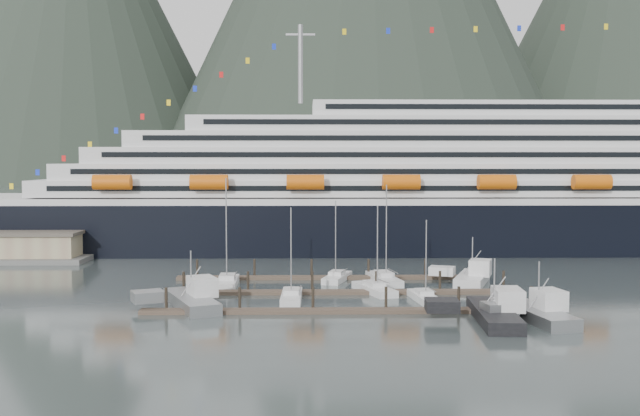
% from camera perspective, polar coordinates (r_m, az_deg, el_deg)
% --- Properties ---
extents(ground, '(1600.00, 1600.00, 0.00)m').
position_cam_1_polar(ground, '(102.00, 3.95, -6.83)').
color(ground, '#414D4C').
rests_on(ground, ground).
extents(mountains, '(870.00, 440.00, 420.00)m').
position_cam_1_polar(mountains, '(706.22, 4.12, 15.45)').
color(mountains, black).
rests_on(mountains, ground).
extents(cruise_ship, '(210.00, 30.40, 50.30)m').
position_cam_1_polar(cruise_ship, '(159.79, 13.03, 1.21)').
color(cruise_ship, black).
rests_on(cruise_ship, ground).
extents(dock_near, '(48.18, 2.28, 3.20)m').
position_cam_1_polar(dock_near, '(91.88, 1.40, -7.80)').
color(dock_near, '#44352C').
rests_on(dock_near, ground).
extents(dock_mid, '(48.18, 2.28, 3.20)m').
position_cam_1_polar(dock_mid, '(104.65, 1.10, -6.39)').
color(dock_mid, '#44352C').
rests_on(dock_mid, ground).
extents(dock_far, '(48.18, 2.28, 3.20)m').
position_cam_1_polar(dock_far, '(117.46, 0.86, -5.29)').
color(dock_far, '#44352C').
rests_on(dock_far, ground).
extents(sailboat_a, '(3.12, 10.07, 16.50)m').
position_cam_1_polar(sailboat_a, '(111.95, -7.07, -5.68)').
color(sailboat_a, silver).
rests_on(sailboat_a, ground).
extents(sailboat_b, '(2.79, 10.09, 12.86)m').
position_cam_1_polar(sailboat_b, '(99.90, -2.19, -6.81)').
color(sailboat_b, silver).
rests_on(sailboat_b, ground).
extents(sailboat_c, '(5.87, 10.28, 12.81)m').
position_cam_1_polar(sailboat_c, '(105.66, 4.16, -6.24)').
color(sailboat_c, silver).
rests_on(sailboat_c, ground).
extents(sailboat_f, '(5.12, 9.44, 12.88)m').
position_cam_1_polar(sailboat_f, '(115.78, 1.30, -5.36)').
color(sailboat_f, silver).
rests_on(sailboat_f, ground).
extents(sailboat_g, '(4.84, 11.70, 15.42)m').
position_cam_1_polar(sailboat_g, '(114.72, 4.90, -5.45)').
color(sailboat_g, silver).
rests_on(sailboat_g, ground).
extents(sailboat_h, '(3.45, 8.81, 11.22)m').
position_cam_1_polar(sailboat_h, '(100.47, 7.93, -6.79)').
color(sailboat_h, silver).
rests_on(sailboat_h, ground).
extents(trawler_a, '(11.97, 14.73, 7.91)m').
position_cam_1_polar(trawler_a, '(96.67, -9.88, -6.87)').
color(trawler_a, '#949799').
rests_on(trawler_a, ground).
extents(trawler_c, '(11.24, 15.91, 8.05)m').
position_cam_1_polar(trawler_c, '(89.33, 12.99, -7.77)').
color(trawler_c, black).
rests_on(trawler_c, ground).
extents(trawler_d, '(9.89, 13.26, 7.63)m').
position_cam_1_polar(trawler_d, '(90.69, 16.21, -7.68)').
color(trawler_d, '#949799').
rests_on(trawler_d, ground).
extents(trawler_e, '(10.36, 12.60, 7.82)m').
position_cam_1_polar(trawler_e, '(115.23, 11.45, -5.20)').
color(trawler_e, silver).
rests_on(trawler_e, ground).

